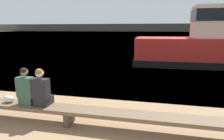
% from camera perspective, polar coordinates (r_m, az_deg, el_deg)
% --- Properties ---
extents(water_surface, '(240.00, 240.00, 0.00)m').
position_cam_1_polar(water_surface, '(126.19, 12.19, 10.50)').
color(water_surface, '#386084').
rests_on(water_surface, ground).
extents(far_shoreline, '(600.00, 12.00, 5.84)m').
position_cam_1_polar(far_shoreline, '(163.62, 12.40, 11.75)').
color(far_shoreline, '#4C4C42').
rests_on(far_shoreline, ground).
extents(bench_main, '(8.50, 0.51, 0.43)m').
position_cam_1_polar(bench_main, '(5.08, -12.18, -11.27)').
color(bench_main, brown).
rests_on(bench_main, ground).
extents(person_left, '(0.41, 0.41, 0.96)m').
position_cam_1_polar(person_left, '(5.50, -23.23, -5.04)').
color(person_left, '#2D4C3D').
rests_on(person_left, bench_main).
extents(person_right, '(0.41, 0.41, 0.95)m').
position_cam_1_polar(person_right, '(5.27, -19.49, -5.44)').
color(person_right, black).
rests_on(person_right, bench_main).
extents(shopping_bag, '(0.27, 0.19, 0.20)m').
position_cam_1_polar(shopping_bag, '(5.90, -27.37, -7.31)').
color(shopping_bag, beige).
rests_on(shopping_bag, bench_main).
extents(tugboat_red, '(9.58, 3.51, 6.46)m').
position_cam_1_polar(tugboat_red, '(14.15, 26.77, 5.85)').
color(tugboat_red, red).
rests_on(tugboat_red, water_surface).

